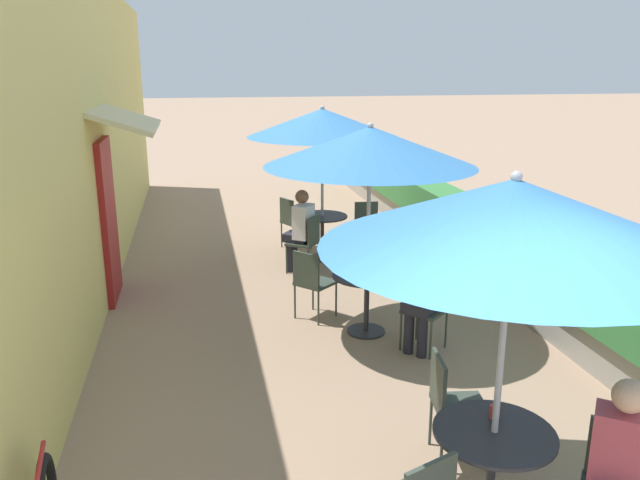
# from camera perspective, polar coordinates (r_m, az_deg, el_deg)

# --- Properties ---
(cafe_facade_wall) EXTENTS (0.98, 14.77, 4.20)m
(cafe_facade_wall) POSITION_cam_1_polar(r_m,az_deg,el_deg) (8.98, -19.84, 9.00)
(cafe_facade_wall) COLOR #E0CC6B
(cafe_facade_wall) RESTS_ON ground_plane
(planter_hedge) EXTENTS (0.60, 13.77, 1.01)m
(planter_hedge) POSITION_cam_1_polar(r_m,az_deg,el_deg) (10.05, 12.48, 1.15)
(planter_hedge) COLOR gray
(planter_hedge) RESTS_ON ground_plane
(patio_table_near) EXTENTS (0.80, 0.80, 0.71)m
(patio_table_near) POSITION_cam_1_polar(r_m,az_deg,el_deg) (4.48, 15.48, -18.50)
(patio_table_near) COLOR #28282D
(patio_table_near) RESTS_ON ground_plane
(patio_umbrella_near) EXTENTS (2.31, 2.31, 2.41)m
(patio_umbrella_near) POSITION_cam_1_polar(r_m,az_deg,el_deg) (3.83, 17.25, 2.25)
(patio_umbrella_near) COLOR #B7B7BC
(patio_umbrella_near) RESTS_ON ground_plane
(seated_patron_near_right) EXTENTS (0.50, 0.51, 1.25)m
(seated_patron_near_right) POSITION_cam_1_polar(r_m,az_deg,el_deg) (4.33, 25.68, -18.30)
(seated_patron_near_right) COLOR #23232D
(seated_patron_near_right) RESTS_ON ground_plane
(cafe_chair_near_back) EXTENTS (0.45, 0.45, 0.87)m
(cafe_chair_near_back) POSITION_cam_1_polar(r_m,az_deg,el_deg) (5.06, 11.90, -14.04)
(cafe_chair_near_back) COLOR #384238
(cafe_chair_near_back) RESTS_ON ground_plane
(coffee_cup_near) EXTENTS (0.07, 0.07, 0.09)m
(coffee_cup_near) POSITION_cam_1_polar(r_m,az_deg,el_deg) (4.50, 15.68, -14.87)
(coffee_cup_near) COLOR #B73D3D
(coffee_cup_near) RESTS_ON patio_table_near
(patio_table_mid) EXTENTS (0.80, 0.80, 0.71)m
(patio_table_mid) POSITION_cam_1_polar(r_m,az_deg,el_deg) (7.16, 4.31, -4.58)
(patio_table_mid) COLOR #28282D
(patio_table_mid) RESTS_ON ground_plane
(patio_umbrella_mid) EXTENTS (2.31, 2.31, 2.41)m
(patio_umbrella_mid) POSITION_cam_1_polar(r_m,az_deg,el_deg) (6.77, 4.59, 8.50)
(patio_umbrella_mid) COLOR #B7B7BC
(patio_umbrella_mid) RESTS_ON ground_plane
(cafe_chair_mid_left) EXTENTS (0.56, 0.56, 0.87)m
(cafe_chair_mid_left) POSITION_cam_1_polar(r_m,az_deg,el_deg) (7.50, -0.77, -3.60)
(cafe_chair_mid_left) COLOR #384238
(cafe_chair_mid_left) RESTS_ON ground_plane
(cafe_chair_mid_right) EXTENTS (0.56, 0.56, 0.87)m
(cafe_chair_mid_right) POSITION_cam_1_polar(r_m,az_deg,el_deg) (6.88, 9.85, -5.66)
(cafe_chair_mid_right) COLOR #384238
(cafe_chair_mid_right) RESTS_ON ground_plane
(seated_patron_mid_right) EXTENTS (0.51, 0.50, 1.25)m
(seated_patron_mid_right) POSITION_cam_1_polar(r_m,az_deg,el_deg) (6.73, 9.48, -4.59)
(seated_patron_mid_right) COLOR #23232D
(seated_patron_mid_right) RESTS_ON ground_plane
(coffee_cup_mid) EXTENTS (0.07, 0.07, 0.09)m
(coffee_cup_mid) POSITION_cam_1_polar(r_m,az_deg,el_deg) (7.18, 3.63, -2.55)
(coffee_cup_mid) COLOR #232328
(coffee_cup_mid) RESTS_ON patio_table_mid
(patio_table_far) EXTENTS (0.80, 0.80, 0.71)m
(patio_table_far) POSITION_cam_1_polar(r_m,az_deg,el_deg) (9.89, 0.21, 1.20)
(patio_table_far) COLOR #28282D
(patio_table_far) RESTS_ON ground_plane
(patio_umbrella_far) EXTENTS (2.31, 2.31, 2.41)m
(patio_umbrella_far) POSITION_cam_1_polar(r_m,az_deg,el_deg) (9.61, 0.21, 10.67)
(patio_umbrella_far) COLOR #B7B7BC
(patio_umbrella_far) RESTS_ON ground_plane
(cafe_chair_far_left) EXTENTS (0.56, 0.56, 0.87)m
(cafe_chair_far_left) POSITION_cam_1_polar(r_m,az_deg,el_deg) (9.21, -1.20, 0.08)
(cafe_chair_far_left) COLOR #384238
(cafe_chair_far_left) RESTS_ON ground_plane
(seated_patron_far_left) EXTENTS (0.51, 0.49, 1.25)m
(seated_patron_far_left) POSITION_cam_1_polar(r_m,az_deg,el_deg) (9.21, -1.83, 1.18)
(seated_patron_far_left) COLOR #23232D
(seated_patron_far_left) RESTS_ON ground_plane
(cafe_chair_far_right) EXTENTS (0.43, 0.43, 0.87)m
(cafe_chair_far_right) POSITION_cam_1_polar(r_m,az_deg,el_deg) (10.07, 4.34, 1.40)
(cafe_chair_far_right) COLOR #384238
(cafe_chair_far_right) RESTS_ON ground_plane
(cafe_chair_far_back) EXTENTS (0.53, 0.53, 0.87)m
(cafe_chair_far_back) POSITION_cam_1_polar(r_m,az_deg,el_deg) (10.43, -2.55, 1.94)
(cafe_chair_far_back) COLOR #384238
(cafe_chair_far_back) RESTS_ON ground_plane
(coffee_cup_far) EXTENTS (0.07, 0.07, 0.09)m
(coffee_cup_far) POSITION_cam_1_polar(r_m,az_deg,el_deg) (9.89, -0.67, 2.59)
(coffee_cup_far) COLOR white
(coffee_cup_far) RESTS_ON patio_table_far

